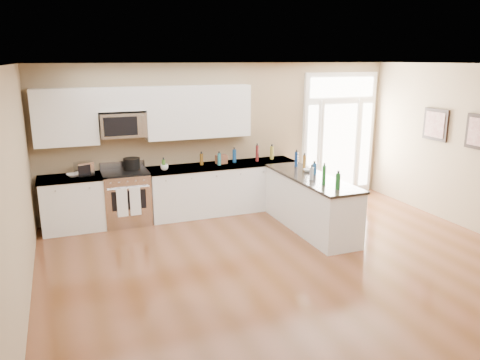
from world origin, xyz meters
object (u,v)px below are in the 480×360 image
object	(u,v)px
stockpot	(132,164)
toaster_oven	(84,169)
kitchen_range	(126,197)
peninsula_cabinet	(310,205)

from	to	relation	value
stockpot	toaster_oven	size ratio (longest dim) A/B	1.07
kitchen_range	stockpot	world-z (taller)	stockpot
peninsula_cabinet	toaster_oven	xyz separation A→B (m)	(-3.58, 1.45, 0.62)
stockpot	peninsula_cabinet	bearing A→B (deg)	-29.35
peninsula_cabinet	toaster_oven	bearing A→B (deg)	157.92
toaster_oven	peninsula_cabinet	bearing A→B (deg)	-42.41
toaster_oven	stockpot	bearing A→B (deg)	-13.23
kitchen_range	stockpot	xyz separation A→B (m)	(0.14, 0.10, 0.58)
peninsula_cabinet	stockpot	size ratio (longest dim) A/B	7.91
stockpot	toaster_oven	distance (m)	0.82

